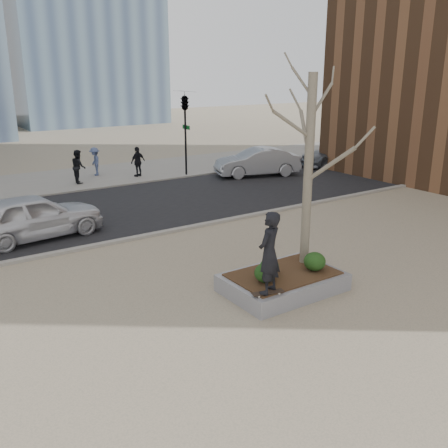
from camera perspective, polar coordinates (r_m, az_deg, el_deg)
ground at (r=12.70m, az=3.22°, el=-8.64°), size 120.00×120.00×0.00m
street at (r=21.03m, az=-13.46°, el=1.47°), size 60.00×8.00×0.02m
far_sidewalk at (r=27.54m, az=-18.73°, el=4.69°), size 60.00×6.00×0.02m
planter at (r=13.18m, az=6.73°, el=-6.66°), size 3.00×2.00×0.45m
planter_mulch at (r=13.09m, az=6.77°, el=-5.68°), size 2.70×1.70×0.04m
sycamore_tree at (r=13.09m, az=9.78°, el=9.31°), size 2.80×2.80×6.60m
shrub_left at (r=12.43m, az=4.76°, el=-5.60°), size 0.56×0.56×0.47m
shrub_middle at (r=12.90m, az=5.20°, el=-4.86°), size 0.50×0.50×0.42m
shrub_right at (r=13.30m, az=10.32°, el=-4.23°), size 0.58×0.58×0.49m
skateboard at (r=11.91m, az=5.05°, el=-7.91°), size 0.81×0.39×0.08m
skateboarder at (r=11.52m, az=5.18°, el=-3.31°), size 0.85×0.73×1.97m
police_car at (r=18.04m, az=-20.96°, el=0.83°), size 4.77×2.33×1.57m
car_silver at (r=27.34m, az=3.83°, el=7.10°), size 4.84×2.93×1.51m
car_third at (r=31.07m, az=12.95°, el=7.83°), size 5.18×3.00×1.41m
pedestrian_a at (r=26.45m, az=-16.29°, el=6.33°), size 0.74×0.90×1.69m
pedestrian_b at (r=28.17m, az=-14.52°, el=6.93°), size 0.71×1.06×1.53m
pedestrian_c at (r=27.44m, az=-9.81°, el=7.03°), size 1.01×0.66×1.60m
traffic_light_far at (r=27.43m, az=-4.43°, el=10.24°), size 0.60×2.48×4.50m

